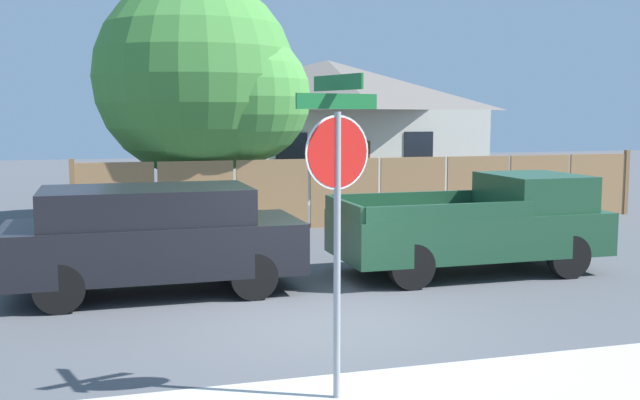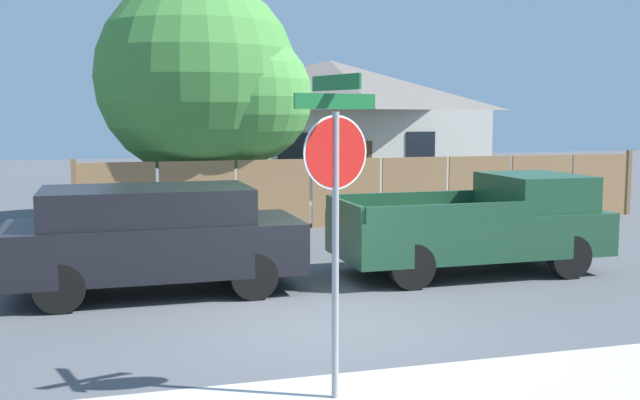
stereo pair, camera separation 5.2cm
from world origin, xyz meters
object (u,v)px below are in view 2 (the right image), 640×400
red_suv (153,235)px  oak_tree (207,82)px  orange_pickup (480,225)px  house (330,125)px  stop_sign (336,182)px

red_suv → oak_tree: bearing=75.6°
oak_tree → red_suv: bearing=-104.1°
oak_tree → orange_pickup: size_ratio=1.33×
red_suv → house: bearing=62.4°
orange_pickup → stop_sign: 6.77m
house → orange_pickup: bearing=-95.2°
house → red_suv: (-7.01, -13.62, -1.52)m
house → oak_tree: 8.10m
house → red_suv: bearing=-117.2°
red_suv → stop_sign: bearing=-74.0°
house → orange_pickup: 13.77m
oak_tree → orange_pickup: bearing=-62.5°
house → oak_tree: (-5.14, -6.14, 1.23)m
house → orange_pickup: (-1.24, -13.62, -1.59)m
orange_pickup → house: bearing=84.5°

